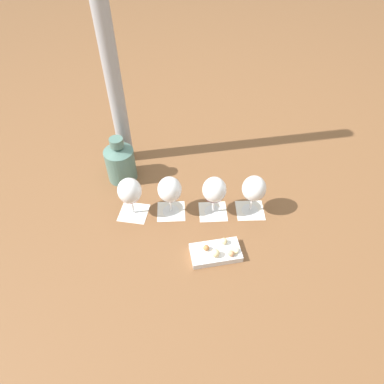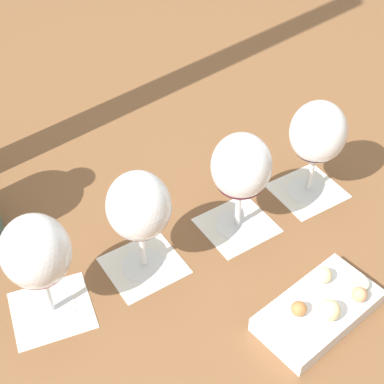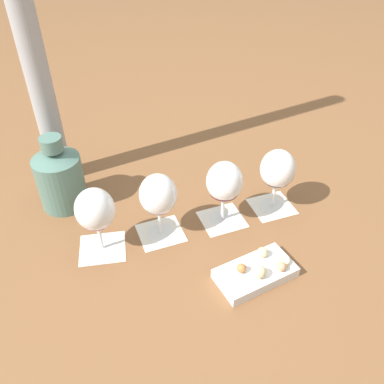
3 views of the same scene
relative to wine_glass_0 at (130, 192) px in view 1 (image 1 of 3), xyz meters
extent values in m
plane|color=brown|center=(0.19, -0.11, -0.11)|extent=(8.00, 8.00, 0.00)
cube|color=silver|center=(0.00, 0.00, -0.11)|extent=(0.14, 0.14, 0.00)
cube|color=silver|center=(0.12, -0.07, -0.11)|extent=(0.14, 0.14, 0.00)
cube|color=silver|center=(0.26, -0.15, -0.11)|extent=(0.14, 0.14, 0.00)
cube|color=silver|center=(0.38, -0.22, -0.11)|extent=(0.14, 0.14, 0.00)
cylinder|color=white|center=(0.00, 0.00, -0.11)|extent=(0.06, 0.06, 0.01)
cylinder|color=white|center=(0.00, 0.00, -0.07)|extent=(0.01, 0.01, 0.07)
ellipsoid|color=white|center=(0.00, 0.00, 0.01)|extent=(0.09, 0.09, 0.10)
ellipsoid|color=#A22D37|center=(0.00, 0.00, -0.02)|extent=(0.07, 0.07, 0.03)
cylinder|color=white|center=(0.12, -0.07, -0.11)|extent=(0.06, 0.06, 0.01)
cylinder|color=white|center=(0.12, -0.07, -0.07)|extent=(0.01, 0.01, 0.07)
ellipsoid|color=white|center=(0.12, -0.07, 0.01)|extent=(0.09, 0.09, 0.10)
ellipsoid|color=maroon|center=(0.12, -0.07, -0.02)|extent=(0.07, 0.07, 0.04)
cylinder|color=white|center=(0.26, -0.15, -0.11)|extent=(0.06, 0.06, 0.01)
cylinder|color=white|center=(0.26, -0.15, -0.07)|extent=(0.01, 0.01, 0.07)
ellipsoid|color=white|center=(0.26, -0.15, 0.01)|extent=(0.09, 0.09, 0.10)
ellipsoid|color=#4F1726|center=(0.26, -0.15, -0.02)|extent=(0.07, 0.07, 0.03)
cylinder|color=white|center=(0.38, -0.22, -0.11)|extent=(0.06, 0.06, 0.01)
cylinder|color=white|center=(0.38, -0.22, -0.07)|extent=(0.01, 0.01, 0.07)
ellipsoid|color=white|center=(0.38, -0.22, 0.01)|extent=(0.09, 0.09, 0.10)
ellipsoid|color=black|center=(0.38, -0.22, -0.02)|extent=(0.07, 0.07, 0.04)
cylinder|color=#4C7066|center=(0.05, 0.20, -0.04)|extent=(0.12, 0.12, 0.14)
cone|color=#4C7066|center=(0.05, 0.20, 0.04)|extent=(0.12, 0.12, 0.03)
cylinder|color=#4C7066|center=(0.05, 0.20, 0.07)|extent=(0.05, 0.05, 0.04)
cube|color=silver|center=(0.16, -0.32, -0.10)|extent=(0.19, 0.15, 0.02)
sphere|color=beige|center=(0.15, -0.33, -0.08)|extent=(0.03, 0.03, 0.03)
sphere|color=tan|center=(0.19, -0.36, -0.08)|extent=(0.02, 0.02, 0.02)
cylinder|color=beige|center=(0.21, -0.35, -0.08)|extent=(0.03, 0.03, 0.01)
sphere|color=#B2703D|center=(0.13, -0.30, -0.08)|extent=(0.02, 0.02, 0.02)
sphere|color=beige|center=(0.20, -0.31, -0.08)|extent=(0.02, 0.02, 0.02)
cylinder|color=#99999E|center=(0.11, 0.31, 0.40)|extent=(0.06, 0.06, 1.03)
camera|label=1|loc=(-0.25, -0.83, 0.88)|focal=32.00mm
camera|label=2|loc=(-0.32, -0.38, 0.55)|focal=55.00mm
camera|label=3|loc=(-0.37, -0.58, 0.58)|focal=38.00mm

